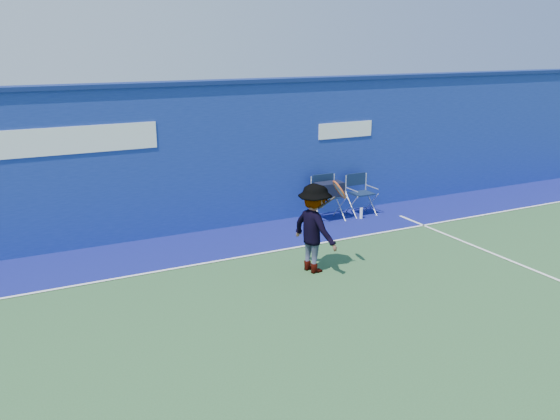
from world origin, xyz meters
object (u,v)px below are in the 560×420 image
directors_chair_right (361,202)px  water_bottle (361,213)px  tennis_player (315,228)px  directors_chair_left (328,202)px

directors_chair_right → water_bottle: size_ratio=3.71×
directors_chair_right → tennis_player: 3.70m
directors_chair_left → tennis_player: size_ratio=0.62×
directors_chair_left → directors_chair_right: bearing=2.4°
directors_chair_left → tennis_player: (-1.79, -2.47, 0.36)m
directors_chair_left → directors_chair_right: directors_chair_left is taller
directors_chair_left → water_bottle: 0.81m
directors_chair_right → water_bottle: bearing=-122.0°
directors_chair_left → directors_chair_right: size_ratio=1.08×
directors_chair_left → directors_chair_right: 0.91m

